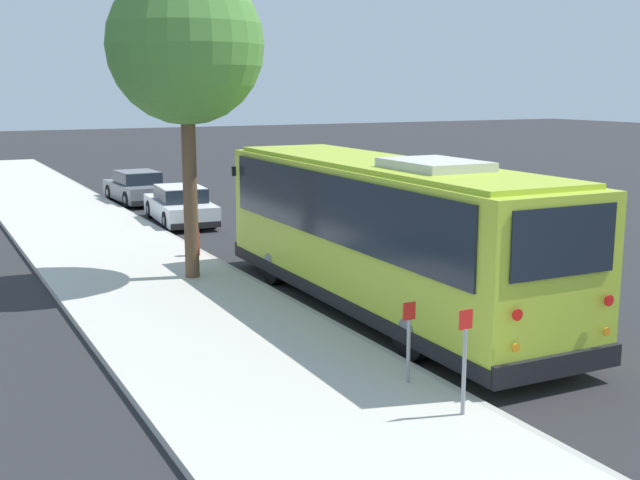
{
  "coord_description": "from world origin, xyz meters",
  "views": [
    {
      "loc": [
        -14.53,
        9.2,
        4.69
      ],
      "look_at": [
        1.29,
        1.05,
        1.3
      ],
      "focal_mm": 45.0,
      "sensor_mm": 36.0,
      "label": 1
    }
  ],
  "objects_px": {
    "street_tree": "(184,35)",
    "sign_post_near": "(464,361)",
    "fire_hydrant": "(196,241)",
    "shuttle_bus": "(381,227)",
    "parked_sedan_white": "(180,206)",
    "parked_sedan_gray": "(137,188)",
    "sign_post_far": "(409,341)"
  },
  "relations": [
    {
      "from": "sign_post_near",
      "to": "parked_sedan_white",
      "type": "bearing_deg",
      "value": -5.3
    },
    {
      "from": "parked_sedan_gray",
      "to": "street_tree",
      "type": "distance_m",
      "value": 15.33
    },
    {
      "from": "sign_post_far",
      "to": "shuttle_bus",
      "type": "bearing_deg",
      "value": -26.19
    },
    {
      "from": "shuttle_bus",
      "to": "sign_post_near",
      "type": "bearing_deg",
      "value": 160.7
    },
    {
      "from": "shuttle_bus",
      "to": "sign_post_near",
      "type": "xyz_separation_m",
      "value": [
        -5.62,
        2.08,
        -0.87
      ]
    },
    {
      "from": "street_tree",
      "to": "fire_hydrant",
      "type": "bearing_deg",
      "value": -21.31
    },
    {
      "from": "street_tree",
      "to": "sign_post_far",
      "type": "relative_size",
      "value": 6.09
    },
    {
      "from": "shuttle_bus",
      "to": "parked_sedan_gray",
      "type": "xyz_separation_m",
      "value": [
        18.48,
        0.42,
        -1.19
      ]
    },
    {
      "from": "parked_sedan_gray",
      "to": "shuttle_bus",
      "type": "bearing_deg",
      "value": 179.05
    },
    {
      "from": "parked_sedan_white",
      "to": "shuttle_bus",
      "type": "bearing_deg",
      "value": -173.59
    },
    {
      "from": "sign_post_near",
      "to": "fire_hydrant",
      "type": "relative_size",
      "value": 1.89
    },
    {
      "from": "parked_sedan_white",
      "to": "sign_post_near",
      "type": "bearing_deg",
      "value": 179.48
    },
    {
      "from": "shuttle_bus",
      "to": "fire_hydrant",
      "type": "relative_size",
      "value": 13.58
    },
    {
      "from": "fire_hydrant",
      "to": "sign_post_far",
      "type": "bearing_deg",
      "value": 179.09
    },
    {
      "from": "parked_sedan_gray",
      "to": "street_tree",
      "type": "bearing_deg",
      "value": 168.25
    },
    {
      "from": "street_tree",
      "to": "sign_post_near",
      "type": "xyz_separation_m",
      "value": [
        -9.9,
        -0.72,
        -4.94
      ]
    },
    {
      "from": "sign_post_near",
      "to": "street_tree",
      "type": "bearing_deg",
      "value": 4.16
    },
    {
      "from": "shuttle_bus",
      "to": "sign_post_near",
      "type": "distance_m",
      "value": 6.06
    },
    {
      "from": "street_tree",
      "to": "sign_post_near",
      "type": "distance_m",
      "value": 11.09
    },
    {
      "from": "shuttle_bus",
      "to": "parked_sedan_white",
      "type": "xyz_separation_m",
      "value": [
        12.82,
        0.37,
        -1.2
      ]
    },
    {
      "from": "parked_sedan_white",
      "to": "sign_post_far",
      "type": "relative_size",
      "value": 3.69
    },
    {
      "from": "fire_hydrant",
      "to": "shuttle_bus",
      "type": "bearing_deg",
      "value": -163.82
    },
    {
      "from": "parked_sedan_white",
      "to": "street_tree",
      "type": "relative_size",
      "value": 0.61
    },
    {
      "from": "parked_sedan_gray",
      "to": "sign_post_near",
      "type": "xyz_separation_m",
      "value": [
        -24.1,
        1.66,
        0.32
      ]
    },
    {
      "from": "sign_post_near",
      "to": "sign_post_far",
      "type": "bearing_deg",
      "value": 0.0
    },
    {
      "from": "sign_post_near",
      "to": "fire_hydrant",
      "type": "distance_m",
      "value": 12.19
    },
    {
      "from": "shuttle_bus",
      "to": "parked_sedan_white",
      "type": "distance_m",
      "value": 12.88
    },
    {
      "from": "parked_sedan_white",
      "to": "fire_hydrant",
      "type": "height_order",
      "value": "parked_sedan_white"
    },
    {
      "from": "fire_hydrant",
      "to": "sign_post_near",
      "type": "bearing_deg",
      "value": 179.19
    },
    {
      "from": "shuttle_bus",
      "to": "parked_sedan_white",
      "type": "relative_size",
      "value": 2.3
    },
    {
      "from": "street_tree",
      "to": "sign_post_near",
      "type": "height_order",
      "value": "street_tree"
    },
    {
      "from": "sign_post_near",
      "to": "fire_hydrant",
      "type": "xyz_separation_m",
      "value": [
        12.18,
        -0.17,
        -0.39
      ]
    }
  ]
}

